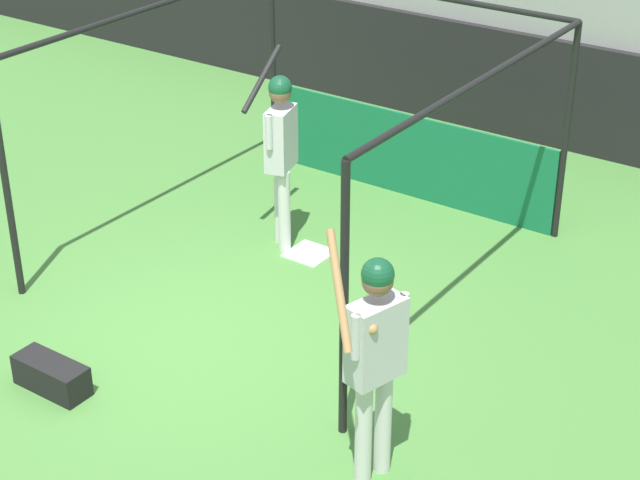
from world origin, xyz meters
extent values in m
plane|color=#477F38|center=(0.00, 0.00, 0.00)|extent=(60.00, 60.00, 0.00)
cube|color=black|center=(0.00, 6.34, 0.71)|extent=(24.00, 0.12, 1.41)
cube|color=#195B33|center=(-1.38, 6.80, 1.46)|extent=(0.45, 0.40, 0.10)
cube|color=#195B33|center=(-0.83, 6.80, 1.46)|extent=(0.45, 0.40, 0.10)
cube|color=#195B33|center=(-0.28, 6.80, 1.46)|extent=(0.45, 0.40, 0.10)
cube|color=#195B33|center=(0.27, 6.80, 1.46)|extent=(0.45, 0.40, 0.10)
cube|color=#195B33|center=(0.27, 6.98, 1.69)|extent=(0.45, 0.06, 0.40)
cube|color=#195B33|center=(0.83, 6.80, 1.46)|extent=(0.45, 0.40, 0.10)
cube|color=#195B33|center=(0.83, 6.98, 1.69)|extent=(0.45, 0.06, 0.40)
cube|color=#195B33|center=(1.38, 6.80, 1.46)|extent=(0.45, 0.40, 0.10)
cube|color=#195B33|center=(1.38, 6.98, 1.69)|extent=(0.45, 0.06, 0.40)
cylinder|color=black|center=(-1.96, -0.20, 1.20)|extent=(0.07, 0.07, 2.40)
cylinder|color=black|center=(1.89, -0.20, 1.20)|extent=(0.07, 0.07, 2.40)
cylinder|color=black|center=(-1.96, 3.99, 1.20)|extent=(0.07, 0.07, 2.40)
cylinder|color=black|center=(1.89, 3.99, 1.20)|extent=(0.07, 0.07, 2.40)
cylinder|color=black|center=(-1.96, 1.89, 2.40)|extent=(0.06, 4.18, 0.06)
cylinder|color=black|center=(1.89, 1.89, 2.40)|extent=(0.06, 4.18, 0.06)
cube|color=#14663D|center=(-0.03, 3.97, 0.50)|extent=(3.78, 0.03, 1.00)
cube|color=white|center=(-0.07, 2.10, 0.01)|extent=(0.44, 0.44, 0.02)
cylinder|color=silver|center=(-0.34, 2.02, 0.46)|extent=(0.16, 0.16, 0.92)
cylinder|color=silver|center=(-0.51, 2.17, 0.46)|extent=(0.16, 0.16, 0.92)
cube|color=#B7B7B7|center=(-0.42, 2.10, 1.24)|extent=(0.33, 0.47, 0.65)
sphere|color=brown|center=(-0.42, 2.10, 1.74)|extent=(0.23, 0.23, 0.23)
sphere|color=#144C2D|center=(-0.42, 2.10, 1.80)|extent=(0.24, 0.24, 0.24)
cylinder|color=#B7B7B7|center=(-0.40, 1.87, 1.39)|extent=(0.09, 0.09, 0.36)
cylinder|color=#B7B7B7|center=(-0.52, 2.30, 1.39)|extent=(0.09, 0.09, 0.36)
cylinder|color=black|center=(-0.78, 2.26, 1.77)|extent=(0.13, 0.75, 0.55)
sphere|color=black|center=(-0.43, 2.30, 1.52)|extent=(0.08, 0.08, 0.08)
cylinder|color=silver|center=(2.41, -0.42, 0.45)|extent=(0.16, 0.16, 0.91)
cylinder|color=silver|center=(2.35, -0.61, 0.45)|extent=(0.16, 0.16, 0.91)
cube|color=#B7B7B7|center=(2.38, -0.51, 1.23)|extent=(0.33, 0.48, 0.64)
sphere|color=brown|center=(2.38, -0.51, 1.72)|extent=(0.23, 0.23, 0.23)
sphere|color=#144C2D|center=(2.38, -0.51, 1.77)|extent=(0.24, 0.24, 0.24)
cylinder|color=#B7B7B7|center=(2.48, -0.30, 1.37)|extent=(0.09, 0.09, 0.35)
cylinder|color=#B7B7B7|center=(2.36, -0.75, 1.37)|extent=(0.09, 0.09, 0.35)
cylinder|color=#AD7F4C|center=(2.28, -0.85, 1.77)|extent=(0.44, 0.39, 0.73)
sphere|color=#AD7F4C|center=(2.44, -0.67, 1.43)|extent=(0.08, 0.08, 0.08)
cube|color=black|center=(-0.47, -1.15, 0.14)|extent=(0.70, 0.28, 0.28)
camera|label=1|loc=(5.74, -6.02, 5.44)|focal=60.00mm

